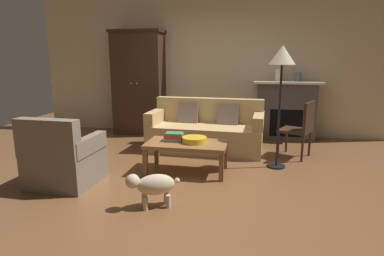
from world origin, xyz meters
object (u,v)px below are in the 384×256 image
Objects in this scene: couch at (206,131)px; mantel_vase_cream at (278,75)px; coffee_table at (187,146)px; dog at (153,185)px; armoire at (139,83)px; book_stack at (174,137)px; armchair_near_left at (63,160)px; mantel_vase_slate at (298,77)px; fireplace at (286,110)px; side_chair_wooden at (301,126)px; floor_lamp at (282,62)px; fruit_bowl at (194,140)px.

mantel_vase_cream is at bearing 40.95° from couch.
dog is at bearing -96.02° from coffee_table.
armoire is 3.97× the size of dog.
armoire reaches higher than coffee_table.
mantel_vase_cream is (1.31, 2.23, 0.87)m from coffee_table.
armoire is 2.54m from book_stack.
mantel_vase_slate is at bearing 44.14° from armchair_near_left.
fireplace is 0.60× the size of armoire.
floor_lamp reaches higher than side_chair_wooden.
mantel_vase_cream reaches higher than dog.
coffee_table is 1.90m from side_chair_wooden.
armoire is 2.39× the size of armchair_near_left.
book_stack is 2.75m from mantel_vase_cream.
armoire is 2.33× the size of side_chair_wooden.
armchair_near_left is at bearing -88.81° from armoire.
book_stack is 0.15× the size of floor_lamp.
armchair_near_left is at bearing -155.56° from floor_lamp.
coffee_table is 0.23m from book_stack.
couch is 1.13× the size of floor_lamp.
book_stack is at bearing 175.52° from fruit_bowl.
mantel_vase_cream is 0.27× the size of armchair_near_left.
side_chair_wooden is at bearing -6.97° from couch.
couch is 1.17m from book_stack.
armchair_near_left is 1.67× the size of dog.
couch is 11.78× the size of mantel_vase_slate.
floor_lamp is at bearing -32.47° from armoire.
dog is at bearing -67.95° from armoire.
fireplace is at bearing 46.04° from armchair_near_left.
fruit_bowl is 0.30m from book_stack.
couch reaches higher than book_stack.
side_chair_wooden is (0.13, -1.26, -0.06)m from fireplace.
book_stack is at bearing 33.28° from armchair_near_left.
mantel_vase_cream is at bearing 67.07° from dog.
book_stack is at bearing 93.34° from dog.
fruit_bowl is 2.04× the size of mantel_vase_slate.
fireplace is 0.65× the size of couch.
side_chair_wooden is at bearing -76.03° from mantel_vase_cream.
dog is at bearing -86.66° from book_stack.
fireplace is 0.73× the size of floor_lamp.
dog is (-1.79, -3.37, -0.96)m from mantel_vase_slate.
armoire reaches higher than couch.
fruit_bowl is (-1.38, -2.22, -0.11)m from fireplace.
mantel_vase_cream is (-0.18, -0.02, 0.67)m from fireplace.
armoire is 3.34m from side_chair_wooden.
book_stack is 0.48× the size of dog.
coffee_table is (1.46, -2.17, -0.69)m from armoire.
book_stack is 1.55× the size of mantel_vase_slate.
fruit_bowl is at bearing -4.48° from book_stack.
couch is 1.55m from side_chair_wooden.
armoire is 1.91× the size of coffee_table.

